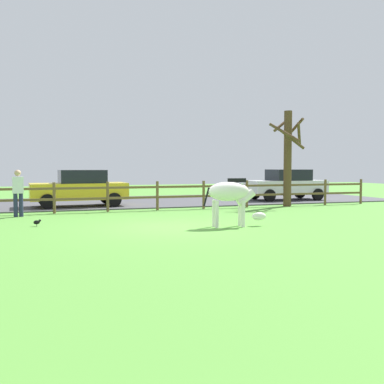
% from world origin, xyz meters
% --- Properties ---
extents(ground_plane, '(60.00, 60.00, 0.00)m').
position_xyz_m(ground_plane, '(0.00, 0.00, 0.00)').
color(ground_plane, '#549338').
extents(parking_asphalt, '(28.00, 7.40, 0.05)m').
position_xyz_m(parking_asphalt, '(0.00, 9.30, 0.03)').
color(parking_asphalt, '#47474C').
rests_on(parking_asphalt, ground_plane).
extents(paddock_fence, '(21.94, 0.11, 1.17)m').
position_xyz_m(paddock_fence, '(-0.09, 5.00, 0.67)').
color(paddock_fence, brown).
rests_on(paddock_fence, ground_plane).
extents(bare_tree, '(1.70, 1.55, 4.19)m').
position_xyz_m(bare_tree, '(6.78, 4.84, 2.27)').
color(bare_tree, '#513A23').
rests_on(bare_tree, ground_plane).
extents(zebra, '(1.94, 0.57, 1.41)m').
position_xyz_m(zebra, '(1.73, -0.51, 0.93)').
color(zebra, white).
rests_on(zebra, ground_plane).
extents(crow_on_grass, '(0.21, 0.10, 0.20)m').
position_xyz_m(crow_on_grass, '(-3.63, 1.37, 0.13)').
color(crow_on_grass, black).
rests_on(crow_on_grass, ground_plane).
extents(parked_car_white, '(4.03, 1.94, 1.56)m').
position_xyz_m(parked_car_white, '(8.40, 7.69, 0.84)').
color(parked_car_white, white).
rests_on(parked_car_white, parking_asphalt).
extents(parked_car_yellow, '(4.09, 2.06, 1.56)m').
position_xyz_m(parked_car_yellow, '(-1.96, 7.27, 0.84)').
color(parked_car_yellow, yellow).
rests_on(parked_car_yellow, parking_asphalt).
extents(visitor_near_fence, '(0.38, 0.25, 1.64)m').
position_xyz_m(visitor_near_fence, '(-4.28, 4.22, 0.91)').
color(visitor_near_fence, '#232847').
rests_on(visitor_near_fence, ground_plane).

